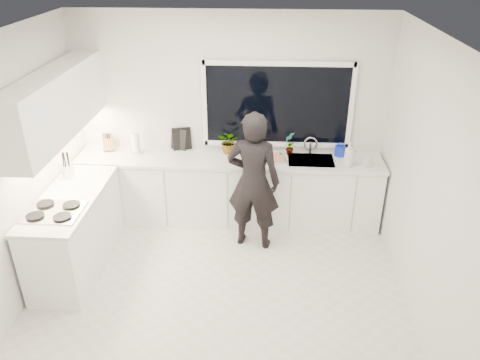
{
  "coord_description": "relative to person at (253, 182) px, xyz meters",
  "views": [
    {
      "loc": [
        0.48,
        -3.99,
        3.44
      ],
      "look_at": [
        0.21,
        0.4,
        1.15
      ],
      "focal_mm": 35.0,
      "sensor_mm": 36.0,
      "label": 1
    }
  ],
  "objects": [
    {
      "name": "sink",
      "position": [
        0.71,
        0.55,
        -0.0
      ],
      "size": [
        0.58,
        0.42,
        0.14
      ],
      "primitive_type": "cube",
      "color": "silver",
      "rests_on": "countertop_back"
    },
    {
      "name": "picture_frame_small",
      "position": [
        -0.98,
        0.79,
        0.2
      ],
      "size": [
        0.24,
        0.1,
        0.3
      ],
      "primitive_type": "cube",
      "rotation": [
        0.0,
        0.0,
        0.31
      ],
      "color": "black",
      "rests_on": "countertop_back"
    },
    {
      "name": "ceiling",
      "position": [
        -0.34,
        -0.9,
        1.84
      ],
      "size": [
        4.0,
        3.5,
        0.02
      ],
      "primitive_type": "cube",
      "color": "white",
      "rests_on": "wall_back"
    },
    {
      "name": "wall_left",
      "position": [
        -2.35,
        -0.9,
        0.48
      ],
      "size": [
        0.02,
        3.5,
        2.7
      ],
      "primitive_type": "cube",
      "color": "white",
      "rests_on": "ground"
    },
    {
      "name": "paper_towel_roll",
      "position": [
        -1.57,
        0.65,
        0.18
      ],
      "size": [
        0.13,
        0.13,
        0.26
      ],
      "primitive_type": "cylinder",
      "rotation": [
        0.0,
        0.0,
        0.23
      ],
      "color": "white",
      "rests_on": "countertop_back"
    },
    {
      "name": "wall_right",
      "position": [
        1.67,
        -0.9,
        0.48
      ],
      "size": [
        0.02,
        3.5,
        2.7
      ],
      "primitive_type": "cube",
      "color": "white",
      "rests_on": "ground"
    },
    {
      "name": "pizza_tray",
      "position": [
        0.17,
        0.52,
        0.06
      ],
      "size": [
        0.47,
        0.39,
        0.03
      ],
      "primitive_type": "cube",
      "rotation": [
        0.0,
        0.0,
        0.2
      ],
      "color": "#BCBBC0",
      "rests_on": "countertop_back"
    },
    {
      "name": "window",
      "position": [
        0.26,
        0.82,
        0.68
      ],
      "size": [
        1.8,
        0.02,
        1.0
      ],
      "primitive_type": "cube",
      "color": "black",
      "rests_on": "wall_back"
    },
    {
      "name": "base_cabinets_left",
      "position": [
        -2.01,
        -0.55,
        -0.43
      ],
      "size": [
        0.58,
        1.6,
        0.88
      ],
      "primitive_type": "cube",
      "color": "white",
      "rests_on": "floor"
    },
    {
      "name": "pizza",
      "position": [
        0.17,
        0.52,
        0.08
      ],
      "size": [
        0.43,
        0.34,
        0.01
      ],
      "primitive_type": "cube",
      "rotation": [
        0.0,
        0.0,
        0.2
      ],
      "color": "red",
      "rests_on": "pizza_tray"
    },
    {
      "name": "watering_can",
      "position": [
        1.09,
        0.71,
        0.11
      ],
      "size": [
        0.17,
        0.17,
        0.13
      ],
      "primitive_type": "cylinder",
      "rotation": [
        0.0,
        0.0,
        0.22
      ],
      "color": "#152DC7",
      "rests_on": "countertop_back"
    },
    {
      "name": "base_cabinets_back",
      "position": [
        -0.34,
        0.55,
        -0.43
      ],
      "size": [
        3.92,
        0.58,
        0.88
      ],
      "primitive_type": "cube",
      "color": "white",
      "rests_on": "floor"
    },
    {
      "name": "herb_plants",
      "position": [
        -0.15,
        0.71,
        0.2
      ],
      "size": [
        1.02,
        0.33,
        0.31
      ],
      "color": "#26662D",
      "rests_on": "countertop_back"
    },
    {
      "name": "utensil_crock",
      "position": [
        -2.19,
        -0.1,
        0.13
      ],
      "size": [
        0.16,
        0.16,
        0.16
      ],
      "primitive_type": "cylinder",
      "rotation": [
        0.0,
        0.0,
        0.28
      ],
      "color": "silver",
      "rests_on": "countertop_left"
    },
    {
      "name": "countertop_left",
      "position": [
        -2.01,
        -0.55,
        0.03
      ],
      "size": [
        0.62,
        1.6,
        0.04
      ],
      "primitive_type": "cube",
      "color": "silver",
      "rests_on": "base_cabinets_left"
    },
    {
      "name": "upper_cabinets",
      "position": [
        -2.13,
        -0.2,
        0.98
      ],
      "size": [
        0.34,
        2.1,
        0.7
      ],
      "primitive_type": "cube",
      "color": "white",
      "rests_on": "wall_left"
    },
    {
      "name": "person",
      "position": [
        0.0,
        0.0,
        0.0
      ],
      "size": [
        0.7,
        0.52,
        1.74
      ],
      "primitive_type": "imported",
      "rotation": [
        0.0,
        0.0,
        2.97
      ],
      "color": "black",
      "rests_on": "floor"
    },
    {
      "name": "wall_back",
      "position": [
        -0.34,
        0.86,
        0.48
      ],
      "size": [
        4.0,
        0.02,
        2.7
      ],
      "primitive_type": "cube",
      "color": "white",
      "rests_on": "ground"
    },
    {
      "name": "knife_block",
      "position": [
        -1.95,
        0.69,
        0.16
      ],
      "size": [
        0.15,
        0.13,
        0.22
      ],
      "primitive_type": "cube",
      "rotation": [
        0.0,
        0.0,
        0.25
      ],
      "color": "#9F754A",
      "rests_on": "countertop_back"
    },
    {
      "name": "floor",
      "position": [
        -0.34,
        -0.9,
        -0.88
      ],
      "size": [
        4.0,
        3.5,
        0.02
      ],
      "primitive_type": "cube",
      "color": "beige",
      "rests_on": "ground"
    },
    {
      "name": "soap_bottles",
      "position": [
        1.2,
        0.4,
        0.2
      ],
      "size": [
        0.36,
        0.14,
        0.32
      ],
      "color": "#D8BF66",
      "rests_on": "countertop_back"
    },
    {
      "name": "faucet",
      "position": [
        0.71,
        0.75,
        0.16
      ],
      "size": [
        0.03,
        0.03,
        0.22
      ],
      "primitive_type": "cylinder",
      "color": "silver",
      "rests_on": "countertop_back"
    },
    {
      "name": "countertop_back",
      "position": [
        -0.34,
        0.54,
        0.03
      ],
      "size": [
        3.94,
        0.62,
        0.04
      ],
      "primitive_type": "cube",
      "color": "silver",
      "rests_on": "base_cabinets_back"
    },
    {
      "name": "stovetop",
      "position": [
        -2.03,
        -0.9,
        0.06
      ],
      "size": [
        0.56,
        0.48,
        0.03
      ],
      "primitive_type": "cube",
      "color": "black",
      "rests_on": "countertop_left"
    },
    {
      "name": "picture_frame_large",
      "position": [
        -1.02,
        0.79,
        0.19
      ],
      "size": [
        0.21,
        0.09,
        0.28
      ],
      "primitive_type": "cube",
      "rotation": [
        0.0,
        0.0,
        -0.35
      ],
      "color": "black",
      "rests_on": "countertop_back"
    }
  ]
}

